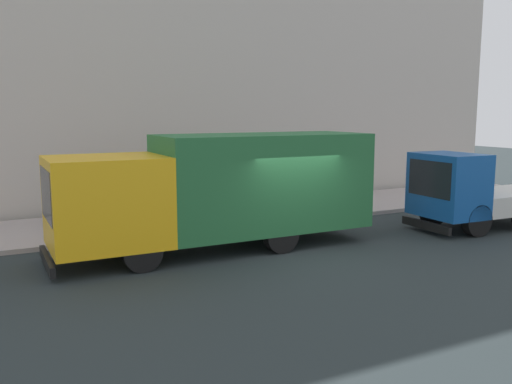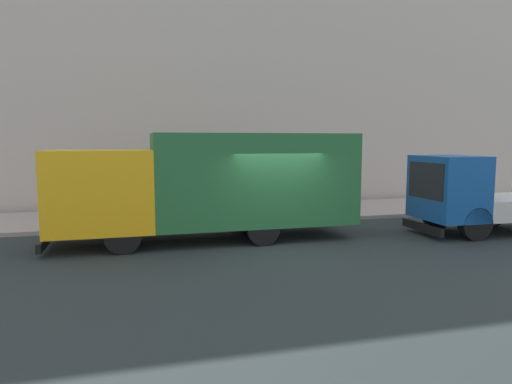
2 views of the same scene
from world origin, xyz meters
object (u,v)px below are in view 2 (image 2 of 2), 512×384
object	(u,v)px
pedestrian_walking	(146,188)
street_sign_post	(222,173)
small_flatbed_truck	(475,198)
pedestrian_standing	(94,190)
traffic_cone_orange	(100,214)
large_utility_truck	(212,182)
pedestrian_third	(160,192)

from	to	relation	value
pedestrian_walking	street_sign_post	xyz separation A→B (m)	(-3.00, -2.45, 0.72)
small_flatbed_truck	street_sign_post	world-z (taller)	street_sign_post
pedestrian_standing	street_sign_post	distance (m)	4.85
street_sign_post	traffic_cone_orange	bearing A→B (deg)	82.61
pedestrian_standing	street_sign_post	size ratio (longest dim) A/B	0.64
large_utility_truck	pedestrian_walking	size ratio (longest dim) A/B	5.05
large_utility_truck	small_flatbed_truck	distance (m)	8.05
pedestrian_walking	pedestrian_third	bearing A→B (deg)	122.67
large_utility_truck	pedestrian_standing	world-z (taller)	large_utility_truck
pedestrian_third	traffic_cone_orange	world-z (taller)	pedestrian_third
large_utility_truck	pedestrian_standing	xyz separation A→B (m)	(4.56, 3.53, -0.59)
pedestrian_standing	street_sign_post	bearing A→B (deg)	-86.91
small_flatbed_truck	pedestrian_third	world-z (taller)	small_flatbed_truck
traffic_cone_orange	street_sign_post	xyz separation A→B (m)	(-0.52, -3.98, 1.30)
small_flatbed_truck	large_utility_truck	bearing A→B (deg)	83.72
pedestrian_standing	pedestrian_third	bearing A→B (deg)	-76.20
pedestrian_standing	traffic_cone_orange	size ratio (longest dim) A/B	2.82
traffic_cone_orange	street_sign_post	size ratio (longest dim) A/B	0.23
large_utility_truck	pedestrian_walking	bearing A→B (deg)	17.32
pedestrian_third	pedestrian_standing	bearing A→B (deg)	-127.41
small_flatbed_truck	pedestrian_standing	size ratio (longest dim) A/B	2.79
small_flatbed_truck	pedestrian_walking	world-z (taller)	small_flatbed_truck
pedestrian_walking	pedestrian_third	size ratio (longest dim) A/B	1.02
large_utility_truck	small_flatbed_truck	bearing A→B (deg)	-98.51
large_utility_truck	pedestrian_third	bearing A→B (deg)	17.46
large_utility_truck	pedestrian_third	xyz separation A→B (m)	(3.88, 1.24, -0.66)
pedestrian_walking	pedestrian_standing	distance (m)	1.99
pedestrian_walking	traffic_cone_orange	bearing A→B (deg)	73.79
traffic_cone_orange	pedestrian_standing	bearing A→B (deg)	9.94
large_utility_truck	pedestrian_standing	size ratio (longest dim) A/B	4.83
pedestrian_walking	street_sign_post	distance (m)	3.94
small_flatbed_truck	street_sign_post	bearing A→B (deg)	65.96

